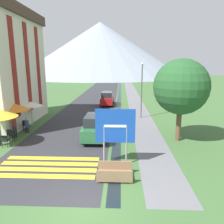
# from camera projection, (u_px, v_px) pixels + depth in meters

# --- Properties ---
(ground_plane) EXTENTS (160.00, 160.00, 0.00)m
(ground_plane) POSITION_uv_depth(u_px,v_px,m) (109.00, 107.00, 28.03)
(ground_plane) COLOR #3D6033
(road) EXTENTS (6.40, 60.00, 0.01)m
(road) POSITION_uv_depth(u_px,v_px,m) (98.00, 96.00, 37.88)
(road) COLOR #2D2D33
(road) RESTS_ON ground_plane
(footpath) EXTENTS (2.20, 60.00, 0.01)m
(footpath) POSITION_uv_depth(u_px,v_px,m) (133.00, 96.00, 37.64)
(footpath) COLOR slate
(footpath) RESTS_ON ground_plane
(drainage_channel) EXTENTS (0.60, 60.00, 0.00)m
(drainage_channel) POSITION_uv_depth(u_px,v_px,m) (119.00, 96.00, 37.73)
(drainage_channel) COLOR black
(drainage_channel) RESTS_ON ground_plane
(crosswalk_marking) EXTENTS (5.44, 2.54, 0.01)m
(crosswalk_marking) POSITION_uv_depth(u_px,v_px,m) (48.00, 166.00, 11.91)
(crosswalk_marking) COLOR yellow
(crosswalk_marking) RESTS_ON ground_plane
(mountain_distant) EXTENTS (72.46, 72.46, 23.08)m
(mountain_distant) POSITION_uv_depth(u_px,v_px,m) (100.00, 50.00, 96.32)
(mountain_distant) COLOR gray
(mountain_distant) RESTS_ON ground_plane
(road_sign) EXTENTS (2.16, 0.11, 3.15)m
(road_sign) POSITION_uv_depth(u_px,v_px,m) (115.00, 129.00, 11.78)
(road_sign) COLOR gray
(road_sign) RESTS_ON ground_plane
(footbridge) EXTENTS (1.70, 1.10, 0.65)m
(footbridge) POSITION_uv_depth(u_px,v_px,m) (115.00, 174.00, 10.68)
(footbridge) COLOR #846647
(footbridge) RESTS_ON ground_plane
(parked_car_near) EXTENTS (1.74, 4.10, 1.82)m
(parked_car_near) POSITION_uv_depth(u_px,v_px,m) (95.00, 127.00, 16.23)
(parked_car_near) COLOR #28663D
(parked_car_near) RESTS_ON ground_plane
(parked_car_far) EXTENTS (1.72, 3.88, 1.82)m
(parked_car_far) POSITION_uv_depth(u_px,v_px,m) (107.00, 99.00, 29.29)
(parked_car_far) COLOR #A31919
(parked_car_far) RESTS_ON ground_plane
(cafe_chair_near_left) EXTENTS (0.40, 0.40, 0.85)m
(cafe_chair_near_left) POSITION_uv_depth(u_px,v_px,m) (12.00, 135.00, 15.58)
(cafe_chair_near_left) COLOR black
(cafe_chair_near_left) RESTS_ON ground_plane
(cafe_chair_near_right) EXTENTS (0.40, 0.40, 0.85)m
(cafe_chair_near_right) POSITION_uv_depth(u_px,v_px,m) (10.00, 134.00, 15.89)
(cafe_chair_near_right) COLOR black
(cafe_chair_near_right) RESTS_ON ground_plane
(cafe_chair_far_left) EXTENTS (0.40, 0.40, 0.85)m
(cafe_chair_far_left) POSITION_uv_depth(u_px,v_px,m) (25.00, 125.00, 18.18)
(cafe_chair_far_left) COLOR black
(cafe_chair_far_left) RESTS_ON ground_plane
(cafe_chair_nearest) EXTENTS (0.40, 0.40, 0.85)m
(cafe_chair_nearest) POSITION_uv_depth(u_px,v_px,m) (5.00, 140.00, 14.56)
(cafe_chair_nearest) COLOR black
(cafe_chair_nearest) RESTS_ON ground_plane
(cafe_chair_far_right) EXTENTS (0.40, 0.40, 0.85)m
(cafe_chair_far_right) POSITION_uv_depth(u_px,v_px,m) (26.00, 124.00, 18.44)
(cafe_chair_far_right) COLOR black
(cafe_chair_far_right) RESTS_ON ground_plane
(cafe_umbrella_middle_orange) EXTENTS (2.41, 2.41, 2.45)m
(cafe_umbrella_middle_orange) POSITION_uv_depth(u_px,v_px,m) (14.00, 107.00, 17.06)
(cafe_umbrella_middle_orange) COLOR #B7B2A8
(cafe_umbrella_middle_orange) RESTS_ON ground_plane
(cafe_umbrella_rear_white) EXTENTS (2.04, 2.04, 2.16)m
(cafe_umbrella_rear_white) POSITION_uv_depth(u_px,v_px,m) (31.00, 104.00, 19.60)
(cafe_umbrella_rear_white) COLOR #B7B2A8
(cafe_umbrella_rear_white) RESTS_ON ground_plane
(person_standing_terrace) EXTENTS (0.32, 0.32, 1.64)m
(person_standing_terrace) POSITION_uv_depth(u_px,v_px,m) (14.00, 125.00, 16.52)
(person_standing_terrace) COLOR #282833
(person_standing_terrace) RESTS_ON ground_plane
(person_seated_far) EXTENTS (0.32, 0.32, 1.24)m
(person_seated_far) POSITION_uv_depth(u_px,v_px,m) (27.00, 125.00, 17.60)
(person_seated_far) COLOR #282833
(person_seated_far) RESTS_ON ground_plane
(streetlamp) EXTENTS (0.28, 0.28, 5.60)m
(streetlamp) POSITION_uv_depth(u_px,v_px,m) (142.00, 86.00, 22.02)
(streetlamp) COLOR #515156
(streetlamp) RESTS_ON ground_plane
(tree_by_path) EXTENTS (3.88, 3.88, 5.86)m
(tree_by_path) POSITION_uv_depth(u_px,v_px,m) (181.00, 87.00, 15.16)
(tree_by_path) COLOR brown
(tree_by_path) RESTS_ON ground_plane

